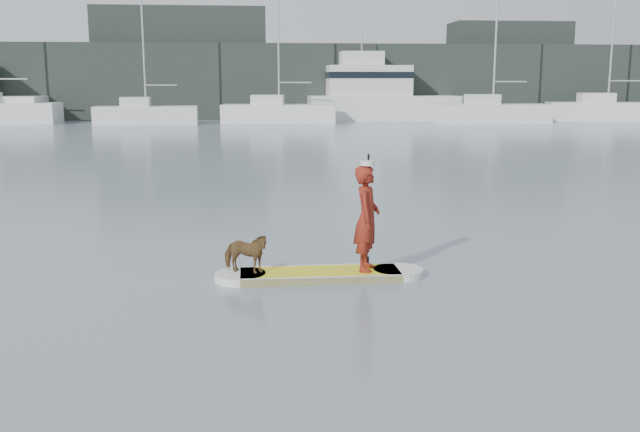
{
  "coord_description": "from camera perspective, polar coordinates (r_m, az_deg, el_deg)",
  "views": [
    {
      "loc": [
        -4.06,
        -7.5,
        3.06
      ],
      "look_at": [
        -3.07,
        3.3,
        1.0
      ],
      "focal_mm": 40.0,
      "sensor_mm": 36.0,
      "label": 1
    }
  ],
  "objects": [
    {
      "name": "paddle",
      "position": [
        11.48,
        3.73,
        -0.65
      ],
      "size": [
        0.1,
        0.3,
        2.0
      ],
      "rotation": [
        0.0,
        0.0,
        0.01
      ],
      "color": "black",
      "rests_on": "ground"
    },
    {
      "name": "shore_mass",
      "position": [
        60.64,
        -1.44,
        10.7
      ],
      "size": [
        90.0,
        6.0,
        6.0
      ],
      "primitive_type": "cube",
      "color": "black",
      "rests_on": "ground"
    },
    {
      "name": "sailboat_d",
      "position": [
        52.59,
        -3.36,
        8.35
      ],
      "size": [
        8.5,
        3.55,
        12.16
      ],
      "rotation": [
        0.0,
        0.0,
        -0.12
      ],
      "color": "silver",
      "rests_on": "ground"
    },
    {
      "name": "motor_yacht_a",
      "position": [
        56.79,
        4.56,
        9.62
      ],
      "size": [
        11.72,
        3.73,
        7.01
      ],
      "rotation": [
        0.0,
        0.0,
        0.01
      ],
      "color": "silver",
      "rests_on": "ground"
    },
    {
      "name": "sailboat_f",
      "position": [
        60.22,
        21.93,
        7.94
      ],
      "size": [
        9.33,
        4.26,
        13.48
      ],
      "rotation": [
        0.0,
        0.0,
        -0.18
      ],
      "color": "silver",
      "rests_on": "ground"
    },
    {
      "name": "shore_building_east",
      "position": [
        65.35,
        14.76,
        11.23
      ],
      "size": [
        10.0,
        4.0,
        8.0
      ],
      "primitive_type": "cube",
      "color": "black",
      "rests_on": "ground"
    },
    {
      "name": "sailboat_e",
      "position": [
        53.83,
        13.57,
        8.09
      ],
      "size": [
        8.11,
        2.88,
        11.64
      ],
      "rotation": [
        0.0,
        0.0,
        -0.03
      ],
      "color": "silver",
      "rests_on": "ground"
    },
    {
      "name": "paddler",
      "position": [
        11.15,
        3.77,
        -0.18
      ],
      "size": [
        0.54,
        0.69,
        1.66
      ],
      "primitive_type": "imported",
      "rotation": [
        0.0,
        0.0,
        1.3
      ],
      "color": "maroon",
      "rests_on": "paddleboard"
    },
    {
      "name": "ground",
      "position": [
        9.06,
        22.06,
        -9.81
      ],
      "size": [
        140.0,
        140.0,
        0.0
      ],
      "primitive_type": "plane",
      "color": "slate",
      "rests_on": "ground"
    },
    {
      "name": "dog",
      "position": [
        11.11,
        -5.99,
        -2.97
      ],
      "size": [
        0.82,
        0.57,
        0.63
      ],
      "primitive_type": "imported",
      "rotation": [
        0.0,
        0.0,
        1.24
      ],
      "color": "#51361B",
      "rests_on": "paddleboard"
    },
    {
      "name": "white_cap",
      "position": [
        11.02,
        3.83,
        4.24
      ],
      "size": [
        0.22,
        0.22,
        0.07
      ],
      "primitive_type": "cylinder",
      "color": "silver",
      "rests_on": "paddler"
    },
    {
      "name": "sailboat_c",
      "position": [
        52.73,
        -13.79,
        7.95
      ],
      "size": [
        7.3,
        2.76,
        10.32
      ],
      "rotation": [
        0.0,
        0.0,
        0.05
      ],
      "color": "silver",
      "rests_on": "ground"
    },
    {
      "name": "paddleboard",
      "position": [
        11.26,
        -0.0,
        -4.71
      ],
      "size": [
        3.3,
        0.83,
        0.12
      ],
      "rotation": [
        0.0,
        0.0,
        0.01
      ],
      "color": "yellow",
      "rests_on": "ground"
    },
    {
      "name": "shore_building_west",
      "position": [
        61.81,
        -11.01,
        11.9
      ],
      "size": [
        14.0,
        4.0,
        9.0
      ],
      "primitive_type": "cube",
      "color": "black",
      "rests_on": "ground"
    }
  ]
}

